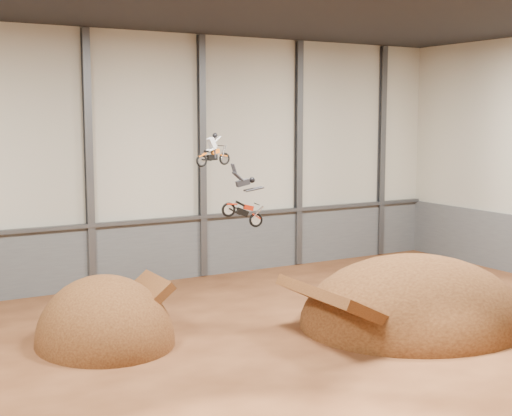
{
  "coord_description": "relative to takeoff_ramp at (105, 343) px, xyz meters",
  "views": [
    {
      "loc": [
        -14.52,
        -22.42,
        9.38
      ],
      "look_at": [
        0.71,
        4.0,
        5.44
      ],
      "focal_mm": 50.0,
      "sensor_mm": 36.0,
      "label": 1
    }
  ],
  "objects": [
    {
      "name": "steel_rail",
      "position": [
        5.64,
        9.16,
        3.55
      ],
      "size": [
        39.8,
        0.35,
        0.2
      ],
      "primitive_type": "cube",
      "color": "#47494F",
      "rests_on": "lower_band_back"
    },
    {
      "name": "landing_ramp",
      "position": [
        13.11,
        -4.25,
        0.0
      ],
      "size": [
        10.76,
        9.52,
        6.21
      ],
      "primitive_type": "ellipsoid",
      "color": "#402110",
      "rests_on": "ground"
    },
    {
      "name": "steel_column_2",
      "position": [
        2.3,
        9.21,
        7.0
      ],
      "size": [
        0.4,
        0.36,
        13.9
      ],
      "primitive_type": "cube",
      "color": "#47494F",
      "rests_on": "ground"
    },
    {
      "name": "steel_column_5",
      "position": [
        22.3,
        9.21,
        7.0
      ],
      "size": [
        0.4,
        0.36,
        13.9
      ],
      "primitive_type": "cube",
      "color": "#47494F",
      "rests_on": "ground"
    },
    {
      "name": "back_wall",
      "position": [
        5.64,
        9.41,
        7.0
      ],
      "size": [
        40.0,
        0.1,
        14.0
      ],
      "primitive_type": "cube",
      "color": "beige",
      "rests_on": "ground"
    },
    {
      "name": "lower_band_back",
      "position": [
        5.64,
        9.31,
        1.75
      ],
      "size": [
        39.8,
        0.18,
        3.5
      ],
      "primitive_type": "cube",
      "color": "#585B60",
      "rests_on": "ground"
    },
    {
      "name": "steel_column_3",
      "position": [
        8.97,
        9.21,
        7.0
      ],
      "size": [
        0.4,
        0.36,
        13.9
      ],
      "primitive_type": "cube",
      "color": "#47494F",
      "rests_on": "ground"
    },
    {
      "name": "fmx_rider_a",
      "position": [
        5.72,
        1.24,
        7.93
      ],
      "size": [
        1.93,
        0.91,
        1.69
      ],
      "primitive_type": null,
      "rotation": [
        0.0,
        -0.03,
        0.12
      ],
      "color": "orange"
    },
    {
      "name": "fmx_rider_b",
      "position": [
        5.39,
        -1.87,
        6.04
      ],
      "size": [
        3.26,
        1.3,
        2.98
      ],
      "primitive_type": null,
      "rotation": [
        0.0,
        0.39,
        -0.19
      ],
      "color": "red"
    },
    {
      "name": "takeoff_ramp",
      "position": [
        0.0,
        0.0,
        0.0
      ],
      "size": [
        5.67,
        6.54,
        5.67
      ],
      "primitive_type": "ellipsoid",
      "color": "#402110",
      "rests_on": "ground"
    },
    {
      "name": "steel_column_4",
      "position": [
        15.64,
        9.21,
        7.0
      ],
      "size": [
        0.4,
        0.36,
        13.9
      ],
      "primitive_type": "cube",
      "color": "#47494F",
      "rests_on": "ground"
    },
    {
      "name": "floor",
      "position": [
        5.64,
        -5.59,
        0.0
      ],
      "size": [
        40.0,
        40.0,
        0.0
      ],
      "primitive_type": "plane",
      "color": "#492513",
      "rests_on": "ground"
    }
  ]
}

